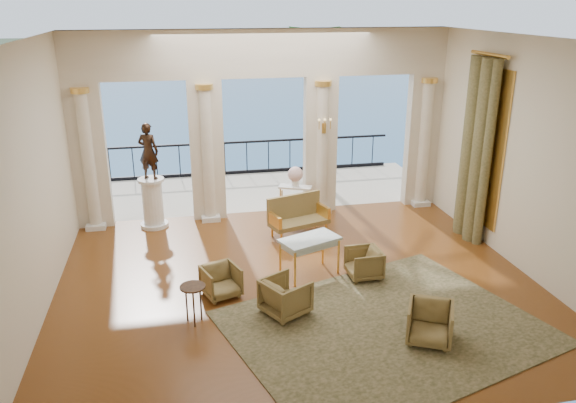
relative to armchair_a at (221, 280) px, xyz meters
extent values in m
plane|color=#462809|center=(1.48, 0.17, -0.32)|extent=(9.00, 9.00, 0.00)
plane|color=#F3E8CB|center=(1.48, -3.83, 1.93)|extent=(9.00, 0.00, 9.00)
plane|color=#F3E8CB|center=(-3.02, 0.17, 1.93)|extent=(0.00, 8.00, 8.00)
plane|color=#F3E8CB|center=(5.98, 0.17, 1.93)|extent=(0.00, 8.00, 8.00)
plane|color=white|center=(1.48, 0.17, 4.18)|extent=(9.00, 9.00, 0.00)
cube|color=beige|center=(1.48, 4.02, 3.63)|extent=(9.00, 0.30, 1.10)
cube|color=beige|center=(-2.62, 4.02, 1.38)|extent=(0.80, 0.30, 3.40)
cylinder|color=beige|center=(-2.62, 3.84, 1.28)|extent=(0.28, 0.28, 3.20)
cylinder|color=#ECB34D|center=(-2.62, 3.84, 2.93)|extent=(0.40, 0.40, 0.12)
cube|color=silver|center=(-2.62, 3.84, -0.26)|extent=(0.45, 0.45, 0.12)
cube|color=beige|center=(0.08, 4.02, 1.38)|extent=(0.80, 0.30, 3.40)
cylinder|color=beige|center=(0.08, 3.84, 1.28)|extent=(0.28, 0.28, 3.20)
cylinder|color=#ECB34D|center=(0.08, 3.84, 2.93)|extent=(0.40, 0.40, 0.12)
cube|color=silver|center=(0.08, 3.84, -0.26)|extent=(0.45, 0.45, 0.12)
cube|color=beige|center=(2.88, 4.02, 1.38)|extent=(0.80, 0.30, 3.40)
cylinder|color=beige|center=(2.88, 3.84, 1.28)|extent=(0.28, 0.28, 3.20)
cylinder|color=#ECB34D|center=(2.88, 3.84, 2.93)|extent=(0.40, 0.40, 0.12)
cube|color=silver|center=(2.88, 3.84, -0.26)|extent=(0.45, 0.45, 0.12)
cube|color=beige|center=(5.58, 4.02, 1.38)|extent=(0.80, 0.30, 3.40)
cylinder|color=beige|center=(5.58, 3.84, 1.28)|extent=(0.28, 0.28, 3.20)
cylinder|color=#ECB34D|center=(5.58, 3.84, 2.93)|extent=(0.40, 0.40, 0.12)
cube|color=silver|center=(5.58, 3.84, -0.26)|extent=(0.45, 0.45, 0.12)
cube|color=beige|center=(1.48, 5.97, -0.37)|extent=(10.00, 3.60, 0.10)
cube|color=black|center=(1.48, 7.57, 0.68)|extent=(9.00, 0.06, 0.06)
cube|color=black|center=(1.48, 7.57, -0.27)|extent=(9.00, 0.06, 0.10)
cylinder|color=black|center=(1.48, 7.57, 0.18)|extent=(0.03, 0.03, 1.00)
cylinder|color=black|center=(-2.62, 7.57, 0.18)|extent=(0.03, 0.03, 1.00)
cylinder|color=black|center=(5.58, 7.57, 0.18)|extent=(0.03, 0.03, 1.00)
cylinder|color=#4C3823|center=(3.48, 6.77, 1.78)|extent=(0.20, 0.20, 4.20)
plane|color=#1B5B83|center=(1.48, 60.17, -6.32)|extent=(160.00, 160.00, 0.00)
cylinder|color=brown|center=(5.78, 1.22, 1.68)|extent=(0.26, 0.26, 4.00)
cylinder|color=brown|center=(5.74, 1.67, 1.68)|extent=(0.32, 0.32, 4.00)
cylinder|color=brown|center=(5.78, 2.12, 1.68)|extent=(0.26, 0.26, 4.00)
cylinder|color=#ECB34D|center=(5.83, 1.67, 3.73)|extent=(0.08, 1.40, 0.08)
cube|color=#ECB34D|center=(5.95, 1.67, 1.78)|extent=(0.04, 1.60, 3.40)
cube|color=#ECB34D|center=(2.88, 3.70, 1.88)|extent=(0.10, 0.04, 0.25)
cylinder|color=#ECB34D|center=(2.74, 3.62, 1.98)|extent=(0.02, 0.02, 0.22)
cylinder|color=#ECB34D|center=(2.88, 3.62, 1.98)|extent=(0.02, 0.02, 0.22)
cylinder|color=#ECB34D|center=(3.02, 3.62, 1.98)|extent=(0.02, 0.02, 0.22)
cube|color=#2C331A|center=(2.56, -1.63, -0.31)|extent=(5.77, 5.06, 0.02)
imported|color=#483A1D|center=(0.00, 0.00, 0.00)|extent=(0.77, 0.75, 0.64)
imported|color=#483A1D|center=(3.09, -2.11, 0.03)|extent=(0.90, 0.89, 0.71)
imported|color=#483A1D|center=(2.78, 0.18, 0.00)|extent=(0.60, 0.64, 0.65)
imported|color=#483A1D|center=(1.03, -0.84, 0.04)|extent=(0.91, 0.92, 0.72)
cube|color=#483A1D|center=(2.01, 2.47, -0.02)|extent=(1.47, 0.94, 0.10)
cube|color=#483A1D|center=(1.93, 2.72, 0.31)|extent=(1.33, 0.49, 0.56)
cube|color=#ECB34D|center=(1.40, 2.28, 0.17)|extent=(0.24, 0.55, 0.26)
cube|color=#ECB34D|center=(2.62, 2.66, 0.17)|extent=(0.24, 0.55, 0.26)
cylinder|color=#ECB34D|center=(1.52, 2.08, -0.19)|extent=(0.05, 0.05, 0.25)
cylinder|color=#ECB34D|center=(2.63, 2.44, -0.19)|extent=(0.05, 0.05, 0.25)
cylinder|color=#ECB34D|center=(1.38, 2.51, -0.19)|extent=(0.05, 0.05, 0.25)
cylinder|color=#ECB34D|center=(2.50, 2.86, -0.19)|extent=(0.05, 0.05, 0.25)
cube|color=#A2BCC9|center=(1.77, 0.50, 0.43)|extent=(1.28, 0.99, 0.05)
cylinder|color=#ECB34D|center=(1.39, 0.07, 0.04)|extent=(0.05, 0.05, 0.72)
cylinder|color=#ECB34D|center=(2.35, 0.45, 0.04)|extent=(0.05, 0.05, 0.72)
cylinder|color=#ECB34D|center=(1.20, 0.54, 0.04)|extent=(0.05, 0.05, 0.72)
cylinder|color=#ECB34D|center=(2.16, 0.92, 0.04)|extent=(0.05, 0.05, 0.72)
cylinder|color=silver|center=(-1.27, 3.67, -0.28)|extent=(0.65, 0.65, 0.09)
cylinder|color=silver|center=(-1.27, 3.67, 0.28)|extent=(0.48, 0.48, 1.04)
cylinder|color=silver|center=(-1.27, 3.67, 0.84)|extent=(0.61, 0.61, 0.07)
imported|color=black|center=(-1.27, 3.67, 1.54)|extent=(0.57, 0.48, 1.32)
cube|color=silver|center=(2.18, 3.72, 0.42)|extent=(0.86, 0.61, 0.04)
cylinder|color=#ECB34D|center=(1.81, 3.76, 0.04)|extent=(0.04, 0.04, 0.72)
cylinder|color=#ECB34D|center=(2.47, 3.48, 0.04)|extent=(0.04, 0.04, 0.72)
cylinder|color=#ECB34D|center=(1.90, 3.97, 0.04)|extent=(0.04, 0.04, 0.72)
cylinder|color=#ECB34D|center=(2.56, 3.68, 0.04)|extent=(0.04, 0.04, 0.72)
cylinder|color=white|center=(2.18, 3.72, 0.56)|extent=(0.19, 0.19, 0.24)
sphere|color=pink|center=(2.18, 3.72, 0.76)|extent=(0.38, 0.38, 0.38)
cylinder|color=black|center=(-0.52, -0.83, 0.36)|extent=(0.42, 0.42, 0.03)
cylinder|color=black|center=(-0.41, -0.76, 0.01)|extent=(0.03, 0.03, 0.66)
cylinder|color=black|center=(-0.64, -0.76, 0.01)|extent=(0.03, 0.03, 0.66)
cylinder|color=black|center=(-0.53, -0.96, 0.01)|extent=(0.03, 0.03, 0.66)
camera|label=1|loc=(-0.62, -9.16, 4.79)|focal=35.00mm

